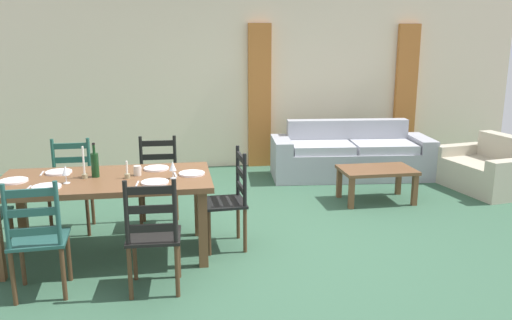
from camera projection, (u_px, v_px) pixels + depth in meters
name	position (u px, v px, depth m)	size (l,w,h in m)	color
ground_plane	(255.00, 245.00, 5.11)	(9.60, 9.60, 0.02)	#355B43
wall_far	(221.00, 80.00, 7.97)	(9.60, 0.16, 2.70)	beige
curtain_panel_left	(260.00, 97.00, 7.98)	(0.35, 0.08, 2.20)	#B96B30
curtain_panel_right	(406.00, 94.00, 8.36)	(0.35, 0.08, 2.20)	#B96B30
dining_table	(106.00, 187.00, 4.69)	(1.90, 0.96, 0.75)	brown
dining_chair_near_left	(38.00, 239.00, 3.98)	(0.44, 0.43, 0.96)	#234F49
dining_chair_near_right	(153.00, 235.00, 4.05)	(0.44, 0.42, 0.96)	black
dining_chair_far_left	(71.00, 186.00, 5.40)	(0.42, 0.40, 0.96)	#245A4C
dining_chair_far_right	(159.00, 182.00, 5.53)	(0.43, 0.41, 0.96)	black
dining_chair_head_east	(229.00, 199.00, 4.95)	(0.42, 0.44, 0.96)	black
dinner_plate_near_left	(47.00, 187.00, 4.36)	(0.24, 0.24, 0.02)	white
fork_near_left	(28.00, 188.00, 4.34)	(0.02, 0.17, 0.01)	silver
dinner_plate_near_right	(155.00, 182.00, 4.50)	(0.24, 0.24, 0.02)	white
fork_near_right	(137.00, 184.00, 4.48)	(0.02, 0.17, 0.01)	silver
dinner_plate_far_left	(59.00, 172.00, 4.84)	(0.24, 0.24, 0.02)	white
fork_far_left	(42.00, 173.00, 4.82)	(0.02, 0.17, 0.01)	silver
dinner_plate_far_right	(156.00, 168.00, 4.98)	(0.24, 0.24, 0.02)	white
fork_far_right	(140.00, 170.00, 4.96)	(0.02, 0.17, 0.01)	silver
dinner_plate_head_west	(14.00, 181.00, 4.55)	(0.24, 0.24, 0.02)	white
dinner_plate_head_east	(192.00, 173.00, 4.79)	(0.24, 0.24, 0.02)	white
fork_head_east	(175.00, 175.00, 4.77)	(0.02, 0.17, 0.01)	silver
wine_bottle	(95.00, 164.00, 4.69)	(0.07, 0.07, 0.32)	#143819
wine_glass_near_left	(66.00, 171.00, 4.47)	(0.06, 0.06, 0.16)	white
wine_glass_near_right	(173.00, 167.00, 4.63)	(0.06, 0.06, 0.16)	white
coffee_cup_primary	(137.00, 171.00, 4.75)	(0.07, 0.07, 0.09)	beige
candle_tall	(84.00, 169.00, 4.64)	(0.05, 0.05, 0.30)	#998C66
candle_short	(127.00, 174.00, 4.66)	(0.05, 0.05, 0.16)	#998C66
couch	(350.00, 156.00, 7.56)	(2.34, 1.01, 0.80)	#A5A7B1
coffee_table	(377.00, 173.00, 6.37)	(0.90, 0.56, 0.42)	brown
armchair_upholstered	(489.00, 171.00, 6.91)	(0.98, 1.28, 0.72)	#BCB29B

